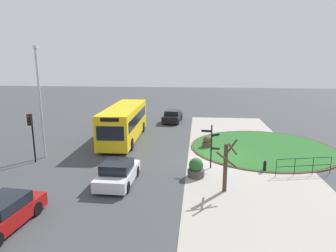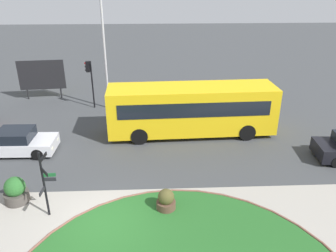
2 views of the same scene
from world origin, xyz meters
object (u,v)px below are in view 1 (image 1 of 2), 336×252
object	(u,v)px
bus_yellow	(124,122)
car_near_lane	(1,215)
bollard_foreground	(265,166)
car_far_lane	(118,173)
traffic_light_near	(31,127)
street_tree_bare	(226,165)
planter_kerbside	(207,142)
lamppost_tall	(40,100)
planter_near_signpost	(196,169)
car_trailing	(173,116)
signpost_directional	(211,144)

from	to	relation	value
bus_yellow	car_near_lane	bearing A→B (deg)	-8.48
bollard_foreground	car_far_lane	distance (m)	9.46
bus_yellow	car_far_lane	world-z (taller)	bus_yellow
traffic_light_near	street_tree_bare	xyz separation A→B (m)	(-3.46, -13.07, -1.02)
car_near_lane	street_tree_bare	xyz separation A→B (m)	(4.68, -9.91, 0.95)
planter_kerbside	lamppost_tall	bearing A→B (deg)	107.40
planter_near_signpost	street_tree_bare	xyz separation A→B (m)	(-1.98, -1.64, 1.02)
car_near_lane	planter_kerbside	world-z (taller)	car_near_lane
street_tree_bare	planter_kerbside	bearing A→B (deg)	5.22
bus_yellow	planter_kerbside	distance (m)	7.78
bollard_foreground	planter_near_signpost	xyz separation A→B (m)	(-1.38, 4.45, 0.16)
bollard_foreground	car_trailing	size ratio (longest dim) A/B	0.17
signpost_directional	car_far_lane	world-z (taller)	signpost_directional
car_far_lane	planter_kerbside	bearing A→B (deg)	-33.15
lamppost_tall	planter_near_signpost	distance (m)	12.22
car_near_lane	street_tree_bare	world-z (taller)	street_tree_bare
bus_yellow	car_trailing	distance (m)	9.28
car_trailing	signpost_directional	bearing A→B (deg)	-161.25
bollard_foreground	planter_kerbside	size ratio (longest dim) A/B	0.74
bus_yellow	lamppost_tall	size ratio (longest dim) A/B	1.25
car_near_lane	planter_kerbside	xyz separation A→B (m)	(13.18, -9.13, -0.17)
bollard_foreground	traffic_light_near	world-z (taller)	traffic_light_near
bus_yellow	planter_near_signpost	xyz separation A→B (m)	(-8.38, -6.60, -1.11)
signpost_directional	traffic_light_near	distance (m)	12.45
car_trailing	traffic_light_near	distance (m)	17.67
bollard_foreground	car_near_lane	xyz separation A→B (m)	(-8.04, 12.73, 0.24)
traffic_light_near	street_tree_bare	distance (m)	13.56
signpost_directional	lamppost_tall	distance (m)	12.60
signpost_directional	lamppost_tall	world-z (taller)	lamppost_tall
bus_yellow	street_tree_bare	world-z (taller)	bus_yellow
traffic_light_near	planter_kerbside	xyz separation A→B (m)	(5.05, -12.29, -2.13)
car_near_lane	planter_near_signpost	distance (m)	10.62
planter_near_signpost	lamppost_tall	bearing A→B (deg)	76.47
car_far_lane	planter_kerbside	world-z (taller)	car_far_lane
car_far_lane	planter_near_signpost	bearing A→B (deg)	-71.18
planter_near_signpost	bollard_foreground	bearing A→B (deg)	-72.78
traffic_light_near	bus_yellow	bearing A→B (deg)	146.88
signpost_directional	bollard_foreground	size ratio (longest dim) A/B	4.01
traffic_light_near	lamppost_tall	xyz separation A→B (m)	(1.24, -0.15, 1.77)
bollard_foreground	traffic_light_near	xyz separation A→B (m)	(0.10, 15.89, 2.21)
signpost_directional	planter_near_signpost	xyz separation A→B (m)	(-1.70, 0.99, -1.15)
car_trailing	lamppost_tall	xyz separation A→B (m)	(-14.13, 8.36, 3.70)
signpost_directional	planter_kerbside	world-z (taller)	signpost_directional
bollard_foreground	bus_yellow	xyz separation A→B (m)	(7.00, 11.05, 1.27)
planter_near_signpost	planter_kerbside	distance (m)	6.58
lamppost_tall	planter_kerbside	bearing A→B (deg)	-72.60
bus_yellow	car_near_lane	distance (m)	15.17
car_far_lane	car_trailing	distance (m)	18.39
car_near_lane	bus_yellow	bearing A→B (deg)	178.27
lamppost_tall	street_tree_bare	bearing A→B (deg)	-109.97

